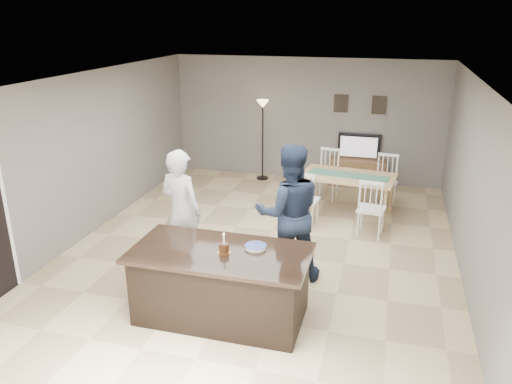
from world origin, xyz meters
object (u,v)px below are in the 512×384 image
(kitchen_island, at_px, (221,284))
(television, at_px, (359,146))
(birthday_cake, at_px, (224,248))
(plate_stack, at_px, (256,247))
(woman, at_px, (181,211))
(floor_lamp, at_px, (263,118))
(dining_table, at_px, (348,182))
(tv_console, at_px, (357,172))
(man, at_px, (289,213))

(kitchen_island, height_order, television, television)
(birthday_cake, height_order, plate_stack, birthday_cake)
(woman, relative_size, floor_lamp, 1.01)
(kitchen_island, xyz_separation_m, birthday_cake, (0.06, -0.02, 0.50))
(birthday_cake, relative_size, dining_table, 0.12)
(tv_console, relative_size, birthday_cake, 4.79)
(man, xyz_separation_m, dining_table, (0.57, 2.56, -0.33))
(tv_console, bearing_deg, plate_stack, -98.58)
(tv_console, relative_size, plate_stack, 4.52)
(tv_console, xyz_separation_m, woman, (-2.15, -4.54, 0.61))
(tv_console, bearing_deg, woman, -115.36)
(man, distance_m, birthday_cake, 1.33)
(television, height_order, floor_lamp, floor_lamp)
(floor_lamp, bearing_deg, woman, -90.49)
(birthday_cake, distance_m, floor_lamp, 5.60)
(woman, xyz_separation_m, birthday_cake, (1.01, -1.05, 0.05))
(kitchen_island, bearing_deg, floor_lamp, 99.46)
(birthday_cake, xyz_separation_m, floor_lamp, (-0.97, 5.50, 0.44))
(tv_console, distance_m, dining_table, 1.84)
(tv_console, height_order, television, television)
(birthday_cake, distance_m, plate_stack, 0.39)
(tv_console, bearing_deg, television, 90.00)
(tv_console, bearing_deg, dining_table, -91.41)
(kitchen_island, xyz_separation_m, plate_stack, (0.39, 0.19, 0.47))
(tv_console, xyz_separation_m, dining_table, (-0.04, -1.81, 0.35))
(kitchen_island, bearing_deg, television, 77.99)
(kitchen_island, distance_m, dining_table, 3.94)
(kitchen_island, distance_m, television, 5.78)
(birthday_cake, relative_size, floor_lamp, 0.14)
(television, height_order, plate_stack, television)
(woman, distance_m, floor_lamp, 4.47)
(man, height_order, plate_stack, man)
(tv_console, relative_size, dining_table, 0.58)
(television, relative_size, floor_lamp, 0.51)
(kitchen_island, relative_size, man, 1.10)
(kitchen_island, xyz_separation_m, woman, (-0.95, 1.03, 0.46))
(man, xyz_separation_m, birthday_cake, (-0.53, -1.23, -0.02))
(television, distance_m, floor_lamp, 2.18)
(kitchen_island, height_order, birthday_cake, birthday_cake)
(birthday_cake, bearing_deg, dining_table, 73.79)
(tv_console, xyz_separation_m, man, (-0.62, -4.36, 0.68))
(plate_stack, height_order, floor_lamp, floor_lamp)
(man, distance_m, dining_table, 2.64)
(woman, relative_size, dining_table, 0.88)
(tv_console, distance_m, television, 0.57)
(dining_table, bearing_deg, man, -95.77)
(birthday_cake, bearing_deg, tv_console, 78.43)
(woman, bearing_deg, floor_lamp, -75.28)
(kitchen_island, relative_size, tv_console, 1.79)
(woman, height_order, plate_stack, woman)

